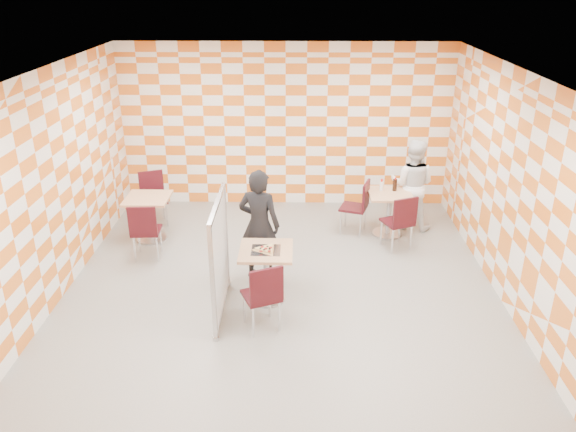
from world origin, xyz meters
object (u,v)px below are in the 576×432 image
(man_dark, at_px, (259,225))
(man_white, at_px, (412,184))
(chair_second_front, at_px, (401,219))
(chair_empty_far, at_px, (153,193))
(chair_empty_near, at_px, (145,228))
(partition, at_px, (220,257))
(chair_second_side, at_px, (359,203))
(chair_main_front, at_px, (264,293))
(empty_table, at_px, (149,211))
(main_table, at_px, (266,266))
(second_table, at_px, (389,206))
(soda_bottle, at_px, (395,185))
(sport_bottle, at_px, (381,186))

(man_dark, bearing_deg, man_white, -128.98)
(chair_second_front, height_order, chair_empty_far, same)
(chair_empty_near, xyz_separation_m, partition, (1.33, -1.40, 0.25))
(chair_second_side, bearing_deg, chair_empty_near, -162.74)
(chair_main_front, xyz_separation_m, chair_second_front, (2.02, 2.24, 0.00))
(empty_table, bearing_deg, partition, -55.71)
(main_table, bearing_deg, chair_main_front, -89.31)
(second_table, distance_m, chair_empty_near, 3.97)
(second_table, xyz_separation_m, soda_bottle, (0.08, 0.10, 0.34))
(second_table, relative_size, man_dark, 0.46)
(main_table, xyz_separation_m, chair_empty_far, (-2.11, 2.52, 0.04))
(chair_empty_near, bearing_deg, chair_main_front, -43.99)
(man_dark, bearing_deg, main_table, 116.58)
(chair_second_front, xyz_separation_m, soda_bottle, (-0.01, 0.69, 0.31))
(chair_second_front, distance_m, chair_empty_far, 4.27)
(man_white, bearing_deg, sport_bottle, 41.94)
(empty_table, xyz_separation_m, man_dark, (1.90, -1.21, 0.31))
(empty_table, relative_size, partition, 0.48)
(chair_second_side, height_order, chair_empty_far, same)
(chair_second_front, relative_size, chair_empty_near, 1.00)
(chair_second_side, relative_size, soda_bottle, 4.02)
(empty_table, bearing_deg, main_table, -42.18)
(empty_table, distance_m, man_white, 4.43)
(empty_table, bearing_deg, soda_bottle, 5.18)
(main_table, height_order, partition, partition)
(chair_second_front, bearing_deg, second_table, 98.89)
(chair_second_front, height_order, partition, partition)
(second_table, bearing_deg, chair_main_front, -124.27)
(chair_main_front, height_order, chair_second_front, same)
(chair_empty_far, bearing_deg, chair_main_front, -56.96)
(chair_second_front, bearing_deg, chair_empty_far, 166.17)
(chair_main_front, distance_m, chair_empty_near, 2.65)
(empty_table, xyz_separation_m, partition, (1.45, -2.13, 0.28))
(empty_table, bearing_deg, second_table, 3.79)
(main_table, relative_size, sport_bottle, 3.75)
(soda_bottle, bearing_deg, second_table, -129.11)
(empty_table, height_order, man_dark, man_dark)
(chair_empty_far, xyz_separation_m, sport_bottle, (3.92, -0.32, 0.29))
(empty_table, distance_m, sport_bottle, 3.86)
(partition, distance_m, man_dark, 1.02)
(empty_table, relative_size, man_dark, 0.46)
(chair_empty_near, distance_m, partition, 1.95)
(partition, bearing_deg, chair_main_front, -37.30)
(chair_main_front, distance_m, chair_second_side, 3.22)
(main_table, height_order, man_white, man_white)
(main_table, height_order, soda_bottle, soda_bottle)
(empty_table, relative_size, chair_second_side, 0.81)
(second_table, distance_m, chair_second_side, 0.50)
(chair_main_front, bearing_deg, sport_bottle, 58.61)
(chair_empty_far, distance_m, man_dark, 2.77)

